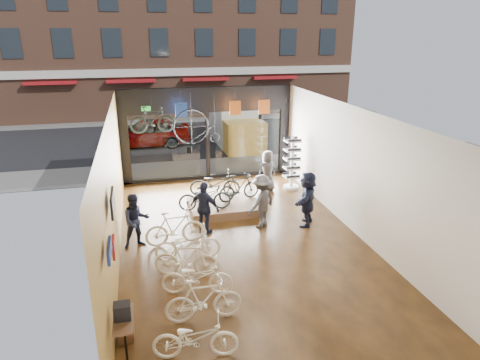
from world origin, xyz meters
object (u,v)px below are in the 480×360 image
object	(u,v)px
floor_bike_4	(188,244)
customer_3	(261,201)
display_bike_left	(205,197)
hung_bike	(152,120)
floor_bike_2	(197,277)
customer_1	(136,221)
floor_bike_3	(186,259)
sunglasses_rack	(292,163)
display_bike_mid	(239,187)
floor_bike_0	(196,338)
floor_bike_1	(204,300)
penny_farthing	(199,128)
display_bike_right	(215,184)
customer_4	(268,171)
box_truck	(236,124)
street_car	(148,132)
customer_2	(205,208)
customer_5	(307,199)
floor_bike_5	(175,228)
display_platform	(225,207)

from	to	relation	value
floor_bike_4	customer_3	size ratio (longest dim) A/B	1.02
display_bike_left	hung_bike	bearing A→B (deg)	35.35
floor_bike_2	customer_1	bearing A→B (deg)	38.84
floor_bike_3	sunglasses_rack	size ratio (longest dim) A/B	0.79
customer_1	customer_3	xyz separation A→B (m)	(3.82, 0.42, 0.06)
display_bike_mid	floor_bike_0	bearing A→B (deg)	144.99
floor_bike_2	display_bike_left	xyz separation A→B (m)	(0.87, 4.27, 0.31)
floor_bike_1	customer_3	world-z (taller)	customer_3
floor_bike_4	penny_farthing	world-z (taller)	penny_farthing
display_bike_right	customer_4	bearing A→B (deg)	-55.94
box_truck	floor_bike_3	size ratio (longest dim) A/B	3.80
street_car	customer_1	distance (m)	11.66
floor_bike_1	display_bike_left	world-z (taller)	display_bike_left
customer_2	penny_farthing	bearing A→B (deg)	-57.07
customer_1	sunglasses_rack	bearing A→B (deg)	17.27
floor_bike_2	sunglasses_rack	xyz separation A→B (m)	(4.62, 6.30, 0.59)
display_bike_mid	display_bike_right	bearing A→B (deg)	36.64
hung_bike	penny_farthing	bearing A→B (deg)	-82.67
customer_1	customer_4	xyz separation A→B (m)	(4.96, 3.52, -0.00)
floor_bike_2	customer_2	xyz separation A→B (m)	(0.69, 3.15, 0.39)
street_car	floor_bike_3	world-z (taller)	street_car
floor_bike_4	customer_5	distance (m)	4.20
floor_bike_0	floor_bike_1	distance (m)	1.10
display_bike_right	customer_3	size ratio (longest dim) A/B	1.03
street_car	display_bike_right	world-z (taller)	street_car
box_truck	customer_1	size ratio (longest dim) A/B	3.86
floor_bike_5	floor_bike_3	bearing A→B (deg)	178.52
street_car	display_bike_mid	bearing A→B (deg)	16.26
floor_bike_4	hung_bike	world-z (taller)	hung_bike
penny_farthing	customer_3	bearing A→B (deg)	-69.44
display_bike_left	hung_bike	xyz separation A→B (m)	(-1.45, 2.33, 2.17)
floor_bike_4	display_bike_left	size ratio (longest dim) A/B	1.02
street_car	customer_5	bearing A→B (deg)	21.87
box_truck	penny_farthing	world-z (taller)	penny_farthing
floor_bike_4	sunglasses_rack	distance (m)	6.58
display_bike_right	box_truck	bearing A→B (deg)	-5.37
floor_bike_4	customer_1	distance (m)	1.75
box_truck	display_bike_left	xyz separation A→B (m)	(-3.17, -9.13, -0.46)
customer_2	display_platform	bearing A→B (deg)	-81.36
display_bike_left	display_bike_mid	bearing A→B (deg)	-63.13
floor_bike_0	customer_2	xyz separation A→B (m)	(1.01, 5.22, 0.40)
floor_bike_1	penny_farthing	xyz separation A→B (m)	(1.11, 7.87, 2.00)
display_bike_left	customer_1	distance (m)	2.68
floor_bike_1	floor_bike_2	world-z (taller)	floor_bike_1
street_car	customer_2	world-z (taller)	customer_2
customer_3	sunglasses_rack	distance (m)	3.78
display_bike_mid	customer_3	bearing A→B (deg)	175.86
box_truck	floor_bike_2	xyz separation A→B (m)	(-4.05, -13.40, -0.78)
display_bike_right	customer_1	xyz separation A→B (m)	(-2.75, -2.66, 0.03)
customer_5	penny_farthing	size ratio (longest dim) A/B	1.07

